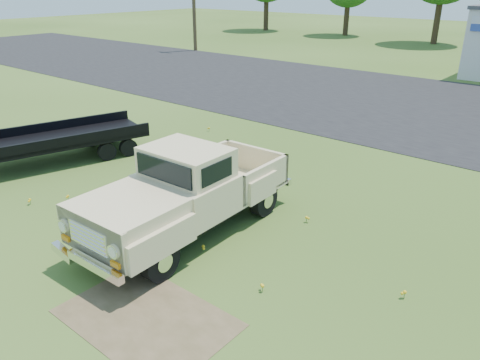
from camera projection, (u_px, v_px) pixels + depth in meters
name	position (u px, v px, depth m)	size (l,w,h in m)	color
ground	(204.00, 228.00, 11.18)	(140.00, 140.00, 0.00)	#344E19
asphalt_lot	(426.00, 107.00, 21.80)	(90.00, 14.00, 0.02)	black
dirt_patch_a	(147.00, 318.00, 8.17)	(3.00, 2.00, 0.01)	brown
dirt_patch_b	(234.00, 167.00, 14.83)	(2.20, 1.60, 0.01)	brown
vintage_pickup_truck	(188.00, 191.00, 10.62)	(2.23, 5.74, 2.08)	#D0BF8B
flatbed_trailer	(57.00, 136.00, 15.08)	(2.02, 6.07, 1.66)	black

